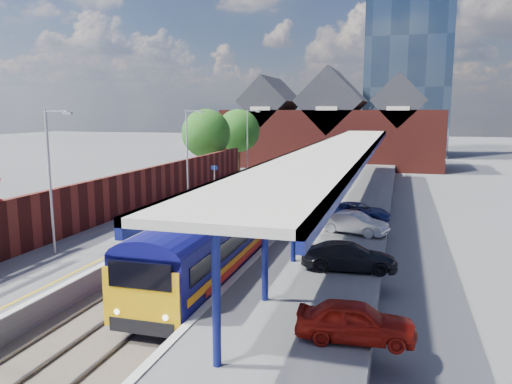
{
  "coord_description": "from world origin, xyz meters",
  "views": [
    {
      "loc": [
        9.58,
        -13.94,
        7.92
      ],
      "look_at": [
        0.5,
        17.28,
        2.6
      ],
      "focal_mm": 35.0,
      "sensor_mm": 36.0,
      "label": 1
    }
  ],
  "objects_px": {
    "lamp_post_d": "(249,138)",
    "parked_car_dark": "(349,256)",
    "parked_car_red": "(356,321)",
    "parked_car_silver": "(354,223)",
    "parked_car_blue": "(358,212)",
    "lamp_post_c": "(189,148)",
    "lamp_post_b": "(52,173)",
    "platform_sign": "(214,175)",
    "train": "(312,172)"
  },
  "relations": [
    {
      "from": "parked_car_dark",
      "to": "platform_sign",
      "type": "bearing_deg",
      "value": 31.9
    },
    {
      "from": "platform_sign",
      "to": "parked_car_blue",
      "type": "xyz_separation_m",
      "value": [
        12.12,
        -6.37,
        -1.11
      ]
    },
    {
      "from": "lamp_post_c",
      "to": "parked_car_silver",
      "type": "height_order",
      "value": "lamp_post_c"
    },
    {
      "from": "lamp_post_b",
      "to": "parked_car_blue",
      "type": "distance_m",
      "value": 18.13
    },
    {
      "from": "parked_car_silver",
      "to": "parked_car_dark",
      "type": "bearing_deg",
      "value": -159.43
    },
    {
      "from": "lamp_post_d",
      "to": "platform_sign",
      "type": "xyz_separation_m",
      "value": [
        1.36,
        -14.0,
        -2.3
      ]
    },
    {
      "from": "lamp_post_d",
      "to": "parked_car_silver",
      "type": "bearing_deg",
      "value": -60.35
    },
    {
      "from": "parked_car_red",
      "to": "parked_car_blue",
      "type": "xyz_separation_m",
      "value": [
        -1.38,
        17.0,
        -0.04
      ]
    },
    {
      "from": "lamp_post_c",
      "to": "parked_car_silver",
      "type": "xyz_separation_m",
      "value": [
        13.59,
        -7.88,
        -3.37
      ]
    },
    {
      "from": "lamp_post_d",
      "to": "parked_car_dark",
      "type": "distance_m",
      "value": 33.71
    },
    {
      "from": "lamp_post_d",
      "to": "parked_car_blue",
      "type": "bearing_deg",
      "value": -56.51
    },
    {
      "from": "lamp_post_c",
      "to": "parked_car_red",
      "type": "bearing_deg",
      "value": -55.19
    },
    {
      "from": "lamp_post_c",
      "to": "parked_car_red",
      "type": "height_order",
      "value": "lamp_post_c"
    },
    {
      "from": "lamp_post_c",
      "to": "lamp_post_d",
      "type": "distance_m",
      "value": 16.0
    },
    {
      "from": "platform_sign",
      "to": "parked_car_dark",
      "type": "height_order",
      "value": "platform_sign"
    },
    {
      "from": "parked_car_silver",
      "to": "parked_car_blue",
      "type": "relative_size",
      "value": 0.91
    },
    {
      "from": "parked_car_dark",
      "to": "parked_car_red",
      "type": "bearing_deg",
      "value": -178.08
    },
    {
      "from": "lamp_post_d",
      "to": "parked_car_dark",
      "type": "height_order",
      "value": "lamp_post_d"
    },
    {
      "from": "train",
      "to": "parked_car_blue",
      "type": "xyz_separation_m",
      "value": [
        5.62,
        -15.31,
        -0.54
      ]
    },
    {
      "from": "lamp_post_c",
      "to": "train",
      "type": "bearing_deg",
      "value": 54.33
    },
    {
      "from": "lamp_post_b",
      "to": "train",
      "type": "bearing_deg",
      "value": 73.75
    },
    {
      "from": "lamp_post_d",
      "to": "parked_car_red",
      "type": "distance_m",
      "value": 40.36
    },
    {
      "from": "lamp_post_c",
      "to": "platform_sign",
      "type": "height_order",
      "value": "lamp_post_c"
    },
    {
      "from": "parked_car_red",
      "to": "parked_car_silver",
      "type": "height_order",
      "value": "parked_car_silver"
    },
    {
      "from": "lamp_post_d",
      "to": "parked_car_silver",
      "type": "distance_m",
      "value": 27.68
    },
    {
      "from": "lamp_post_d",
      "to": "parked_car_red",
      "type": "xyz_separation_m",
      "value": [
        14.86,
        -37.37,
        -3.38
      ]
    },
    {
      "from": "train",
      "to": "platform_sign",
      "type": "bearing_deg",
      "value": -125.98
    },
    {
      "from": "lamp_post_d",
      "to": "parked_car_red",
      "type": "height_order",
      "value": "lamp_post_d"
    },
    {
      "from": "train",
      "to": "parked_car_silver",
      "type": "height_order",
      "value": "train"
    },
    {
      "from": "lamp_post_c",
      "to": "parked_car_dark",
      "type": "relative_size",
      "value": 1.68
    },
    {
      "from": "lamp_post_d",
      "to": "parked_car_dark",
      "type": "bearing_deg",
      "value": -65.39
    },
    {
      "from": "parked_car_silver",
      "to": "parked_car_blue",
      "type": "distance_m",
      "value": 3.51
    },
    {
      "from": "lamp_post_d",
      "to": "parked_car_silver",
      "type": "height_order",
      "value": "lamp_post_d"
    },
    {
      "from": "lamp_post_c",
      "to": "lamp_post_b",
      "type": "bearing_deg",
      "value": -90.0
    },
    {
      "from": "parked_car_blue",
      "to": "lamp_post_b",
      "type": "bearing_deg",
      "value": 137.48
    },
    {
      "from": "lamp_post_c",
      "to": "parked_car_silver",
      "type": "distance_m",
      "value": 16.07
    },
    {
      "from": "train",
      "to": "parked_car_blue",
      "type": "distance_m",
      "value": 16.32
    },
    {
      "from": "lamp_post_b",
      "to": "platform_sign",
      "type": "distance_m",
      "value": 18.2
    },
    {
      "from": "train",
      "to": "parked_car_dark",
      "type": "bearing_deg",
      "value": -76.49
    },
    {
      "from": "platform_sign",
      "to": "lamp_post_d",
      "type": "bearing_deg",
      "value": 95.56
    },
    {
      "from": "lamp_post_b",
      "to": "platform_sign",
      "type": "height_order",
      "value": "lamp_post_b"
    },
    {
      "from": "lamp_post_b",
      "to": "parked_car_dark",
      "type": "xyz_separation_m",
      "value": [
        13.97,
        1.51,
        -3.39
      ]
    },
    {
      "from": "platform_sign",
      "to": "parked_car_silver",
      "type": "height_order",
      "value": "platform_sign"
    },
    {
      "from": "parked_car_red",
      "to": "parked_car_blue",
      "type": "bearing_deg",
      "value": 0.88
    },
    {
      "from": "train",
      "to": "lamp_post_d",
      "type": "relative_size",
      "value": 9.42
    },
    {
      "from": "parked_car_red",
      "to": "lamp_post_d",
      "type": "bearing_deg",
      "value": 17.91
    },
    {
      "from": "platform_sign",
      "to": "parked_car_red",
      "type": "xyz_separation_m",
      "value": [
        13.5,
        -23.37,
        -1.07
      ]
    },
    {
      "from": "lamp_post_b",
      "to": "platform_sign",
      "type": "xyz_separation_m",
      "value": [
        1.36,
        18.0,
        -2.3
      ]
    },
    {
      "from": "platform_sign",
      "to": "parked_car_dark",
      "type": "distance_m",
      "value": 20.78
    },
    {
      "from": "parked_car_dark",
      "to": "parked_car_blue",
      "type": "relative_size",
      "value": 1.01
    }
  ]
}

